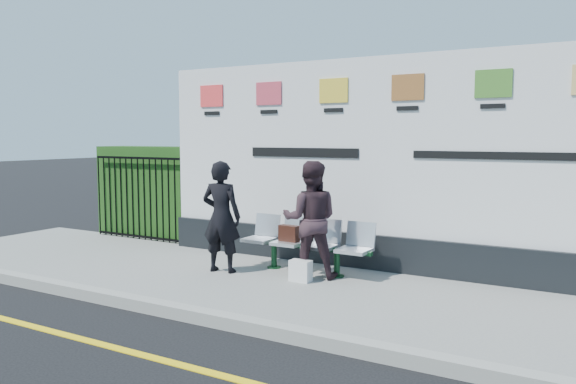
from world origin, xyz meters
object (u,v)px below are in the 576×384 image
at_px(bench, 304,258).
at_px(woman_left, 221,217).
at_px(billboard, 408,179).
at_px(woman_right, 310,219).

distance_m(bench, woman_left, 1.29).
distance_m(billboard, woman_left, 2.63).
bearing_deg(woman_left, billboard, -160.69).
bearing_deg(woman_right, woman_left, -8.02).
relative_size(billboard, bench, 4.16).
bearing_deg(billboard, woman_left, -150.47).
height_order(billboard, woman_right, billboard).
bearing_deg(bench, billboard, 31.69).
xyz_separation_m(woman_left, woman_right, (1.22, 0.35, 0.01)).
xyz_separation_m(billboard, bench, (-1.23, -0.72, -1.09)).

